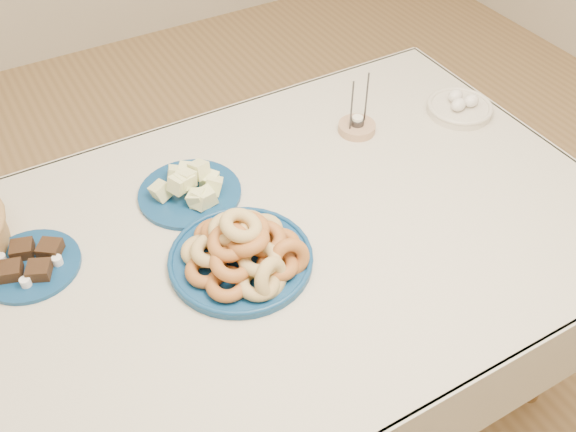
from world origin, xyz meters
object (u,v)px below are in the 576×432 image
object	(u,v)px
donut_platter	(242,252)
melon_plate	(191,189)
dining_table	(278,262)
candle_holder	(357,126)
egg_bowl	(460,107)
brownie_plate	(31,264)

from	to	relation	value
donut_platter	melon_plate	distance (m)	0.28
dining_table	donut_platter	bearing A→B (deg)	-158.25
candle_holder	egg_bowl	size ratio (longest dim) A/B	0.79
dining_table	melon_plate	world-z (taller)	melon_plate
donut_platter	melon_plate	xyz separation A→B (m)	(-0.01, 0.28, -0.02)
egg_bowl	dining_table	bearing A→B (deg)	-166.42
dining_table	egg_bowl	bearing A→B (deg)	13.58
melon_plate	dining_table	bearing A→B (deg)	-60.86
dining_table	donut_platter	world-z (taller)	donut_platter
egg_bowl	brownie_plate	bearing A→B (deg)	179.46
brownie_plate	donut_platter	bearing A→B (deg)	-28.52
melon_plate	donut_platter	bearing A→B (deg)	-88.00
candle_holder	brownie_plate	bearing A→B (deg)	-176.14
donut_platter	candle_holder	xyz separation A→B (m)	(0.52, 0.30, -0.02)
brownie_plate	candle_holder	xyz separation A→B (m)	(0.95, 0.06, 0.00)
dining_table	donut_platter	distance (m)	0.19
melon_plate	candle_holder	bearing A→B (deg)	2.26
donut_platter	egg_bowl	distance (m)	0.87
brownie_plate	egg_bowl	size ratio (longest dim) A/B	1.28
dining_table	melon_plate	distance (m)	0.29
brownie_plate	melon_plate	bearing A→B (deg)	5.87
brownie_plate	egg_bowl	distance (m)	1.27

